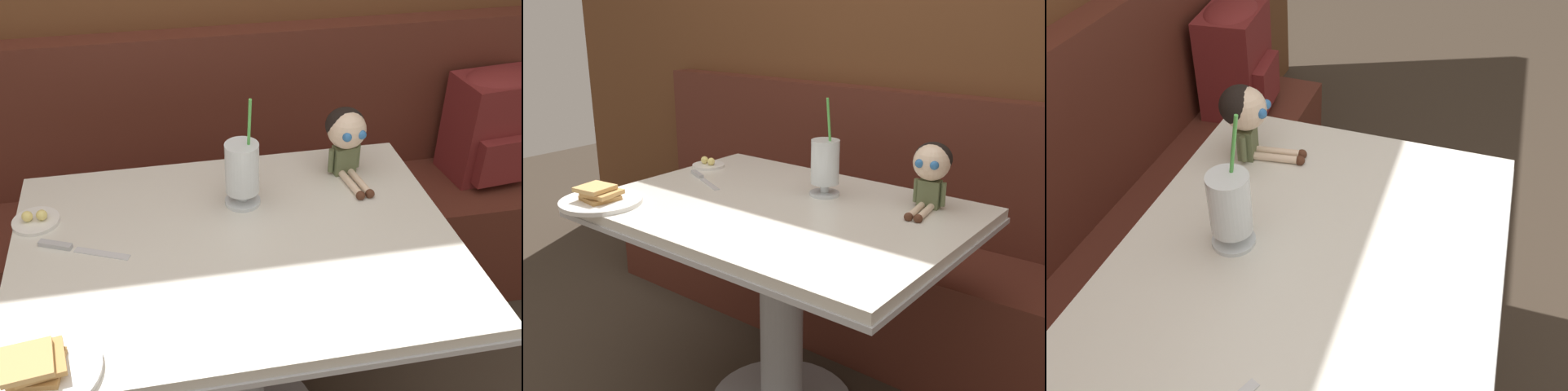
{
  "view_description": "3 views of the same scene",
  "coord_description": "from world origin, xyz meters",
  "views": [
    {
      "loc": [
        -0.17,
        -1.01,
        1.71
      ],
      "look_at": [
        0.07,
        0.22,
        0.85
      ],
      "focal_mm": 42.95,
      "sensor_mm": 36.0,
      "label": 1
    },
    {
      "loc": [
        1.05,
        -1.13,
        1.32
      ],
      "look_at": [
        0.02,
        0.17,
        0.78
      ],
      "focal_mm": 40.46,
      "sensor_mm": 36.0,
      "label": 2
    },
    {
      "loc": [
        -0.76,
        -0.09,
        1.62
      ],
      "look_at": [
        0.12,
        0.2,
        0.85
      ],
      "focal_mm": 39.69,
      "sensor_mm": 36.0,
      "label": 3
    }
  ],
  "objects": [
    {
      "name": "booth_bench",
      "position": [
        0.0,
        0.81,
        0.33
      ],
      "size": [
        2.6,
        0.48,
        1.0
      ],
      "color": "#512319",
      "rests_on": "ground"
    },
    {
      "name": "milkshake_glass",
      "position": [
        0.04,
        0.35,
        0.84
      ],
      "size": [
        0.1,
        0.1,
        0.32
      ],
      "color": "silver",
      "rests_on": "diner_table"
    },
    {
      "name": "backpack",
      "position": [
        1.03,
        0.78,
        0.66
      ],
      "size": [
        0.32,
        0.27,
        0.41
      ],
      "color": "maroon",
      "rests_on": "booth_bench"
    },
    {
      "name": "butter_saucer",
      "position": [
        -0.49,
        0.36,
        0.75
      ],
      "size": [
        0.12,
        0.12,
        0.04
      ],
      "color": "white",
      "rests_on": "diner_table"
    },
    {
      "name": "toast_plate",
      "position": [
        -0.44,
        -0.15,
        0.76
      ],
      "size": [
        0.25,
        0.25,
        0.06
      ],
      "color": "white",
      "rests_on": "diner_table"
    },
    {
      "name": "butter_knife",
      "position": [
        -0.41,
        0.23,
        0.74
      ],
      "size": [
        0.22,
        0.11,
        0.01
      ],
      "color": "silver",
      "rests_on": "diner_table"
    },
    {
      "name": "diner_table",
      "position": [
        0.0,
        0.18,
        0.54
      ],
      "size": [
        1.11,
        0.81,
        0.74
      ],
      "color": "silver",
      "rests_on": "ground"
    },
    {
      "name": "seated_doll",
      "position": [
        0.36,
        0.44,
        0.87
      ],
      "size": [
        0.13,
        0.23,
        0.2
      ],
      "color": "#5B6642",
      "rests_on": "diner_table"
    }
  ]
}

